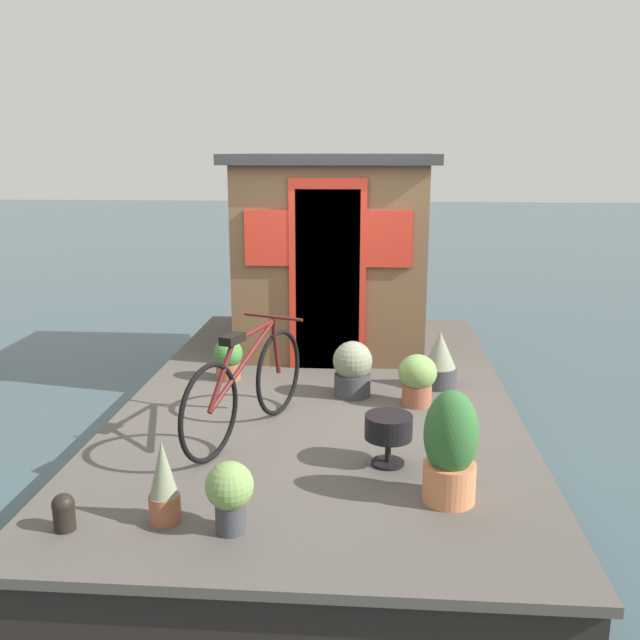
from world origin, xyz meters
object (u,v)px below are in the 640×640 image
at_px(bicycle, 247,386).
at_px(potted_plant_succulent, 353,369).
at_px(potted_plant_lavender, 230,492).
at_px(charcoal_grill, 389,429).
at_px(potted_plant_basil, 440,361).
at_px(mooring_bollard, 64,511).
at_px(potted_plant_ivy, 228,358).
at_px(potted_plant_geranium, 450,449).
at_px(houseboat_cabin, 334,250).
at_px(potted_plant_thyme, 164,484).
at_px(potted_plant_rosemary, 417,378).

distance_m(bicycle, potted_plant_succulent, 1.19).
xyz_separation_m(potted_plant_lavender, charcoal_grill, (0.92, -0.87, 0.02)).
relative_size(potted_plant_basil, mooring_bollard, 2.34).
distance_m(charcoal_grill, mooring_bollard, 2.04).
bearing_deg(potted_plant_ivy, charcoal_grill, -140.16).
height_order(bicycle, potted_plant_geranium, bicycle).
height_order(houseboat_cabin, potted_plant_thyme, houseboat_cabin).
bearing_deg(potted_plant_thyme, houseboat_cabin, -10.43).
height_order(houseboat_cabin, charcoal_grill, houseboat_cabin).
relative_size(potted_plant_thyme, potted_plant_lavender, 1.20).
distance_m(potted_plant_geranium, potted_plant_rosemary, 1.64).
bearing_deg(bicycle, potted_plant_succulent, -38.74).
bearing_deg(potted_plant_basil, mooring_bollard, 139.02).
height_order(charcoal_grill, mooring_bollard, charcoal_grill).
relative_size(bicycle, potted_plant_basil, 3.11).
bearing_deg(potted_plant_succulent, potted_plant_ivy, 72.37).
distance_m(houseboat_cabin, potted_plant_basil, 1.92).
bearing_deg(potted_plant_lavender, mooring_bollard, 93.25).
relative_size(potted_plant_rosemary, charcoal_grill, 1.23).
relative_size(houseboat_cabin, potted_plant_rosemary, 4.99).
xyz_separation_m(bicycle, mooring_bollard, (-1.40, 0.77, -0.27)).
bearing_deg(charcoal_grill, potted_plant_basil, -16.26).
bearing_deg(mooring_bollard, bicycle, -28.92).
bearing_deg(charcoal_grill, houseboat_cabin, 10.03).
relative_size(potted_plant_geranium, potted_plant_thyme, 1.42).
relative_size(potted_plant_thyme, charcoal_grill, 1.40).
xyz_separation_m(potted_plant_basil, potted_plant_rosemary, (-0.48, 0.22, -0.01)).
bearing_deg(mooring_bollard, potted_plant_thyme, -76.06).
xyz_separation_m(potted_plant_lavender, mooring_bollard, (-0.05, 0.92, -0.12)).
bearing_deg(potted_plant_rosemary, potted_plant_ivy, 71.82).
height_order(potted_plant_basil, potted_plant_rosemary, potted_plant_basil).
bearing_deg(charcoal_grill, potted_plant_rosemary, -12.48).
height_order(houseboat_cabin, bicycle, houseboat_cabin).
relative_size(potted_plant_geranium, charcoal_grill, 1.99).
distance_m(potted_plant_ivy, potted_plant_rosemary, 1.77).
height_order(bicycle, potted_plant_succulent, bicycle).
bearing_deg(charcoal_grill, potted_plant_geranium, -143.35).
bearing_deg(houseboat_cabin, potted_plant_rosemary, -157.35).
bearing_deg(potted_plant_ivy, potted_plant_lavender, -168.15).
distance_m(potted_plant_thyme, potted_plant_lavender, 0.40).
bearing_deg(potted_plant_rosemary, potted_plant_basil, -24.72).
height_order(potted_plant_thyme, potted_plant_succulent, potted_plant_thyme).
height_order(potted_plant_basil, potted_plant_lavender, potted_plant_basil).
xyz_separation_m(potted_plant_ivy, potted_plant_thyme, (-2.55, -0.16, 0.03)).
relative_size(bicycle, charcoal_grill, 4.47).
relative_size(potted_plant_thyme, mooring_bollard, 2.28).
bearing_deg(potted_plant_basil, potted_plant_lavender, 152.15).
height_order(houseboat_cabin, potted_plant_basil, houseboat_cabin).
height_order(potted_plant_ivy, charcoal_grill, potted_plant_ivy).
bearing_deg(bicycle, charcoal_grill, -112.63).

